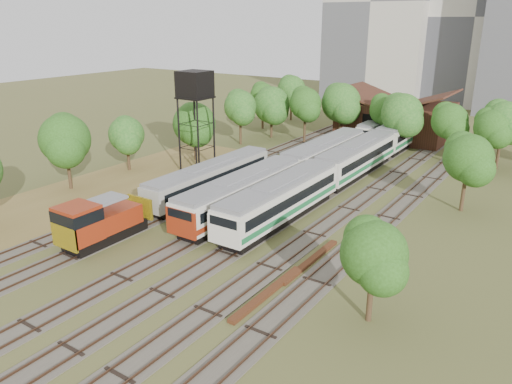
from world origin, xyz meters
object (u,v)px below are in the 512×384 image
Objects in this scene: railcar_green_set at (357,158)px; shunter_locomotive at (96,223)px; water_tower at (195,87)px; railcar_red_set at (288,172)px.

railcar_green_set reaches higher than shunter_locomotive.
shunter_locomotive is 23.67m from water_tower.
shunter_locomotive is (-6.00, -20.79, -0.13)m from railcar_red_set.
railcar_red_set is 15.29m from water_tower.
railcar_green_set is 31.68m from shunter_locomotive.
railcar_red_set is 21.64m from shunter_locomotive.
shunter_locomotive is 0.68× the size of water_tower.
railcar_green_set is at bearing 27.89° from water_tower.
railcar_red_set is at bearing 73.90° from shunter_locomotive.
shunter_locomotive is (-10.00, -30.06, -0.17)m from railcar_green_set.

